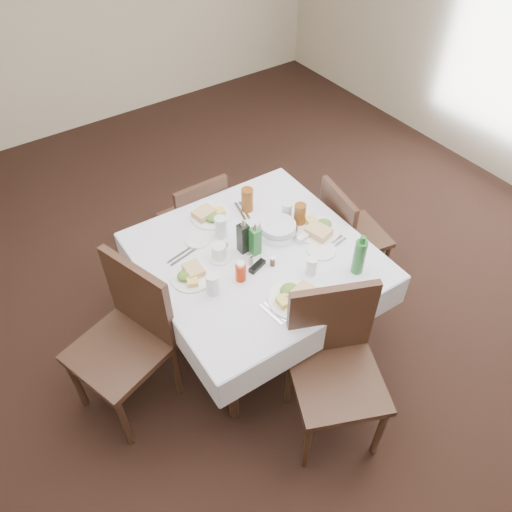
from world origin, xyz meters
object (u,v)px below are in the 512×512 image
Objects in this scene: water_e at (287,211)px; oil_cruet_dark at (243,237)px; water_w at (213,284)px; dining_table at (256,263)px; chair_west at (129,331)px; chair_south at (334,357)px; coffee_mug at (219,252)px; oil_cruet_green at (255,240)px; bread_basket at (278,229)px; chair_north at (197,218)px; chair_east at (347,231)px; ketchup_bottle at (241,272)px; green_bottle at (359,256)px; water_s at (312,266)px; water_n at (221,227)px.

water_e is 0.48× the size of oil_cruet_dark.
water_w is at bearing -150.72° from oil_cruet_dark.
oil_cruet_dark reaches higher than water_w.
chair_west reaches higher than dining_table.
chair_south is 6.75× the size of coffee_mug.
oil_cruet_green reaches higher than coffee_mug.
dining_table is 5.44× the size of bread_basket.
chair_east is (0.80, -0.75, 0.01)m from chair_north.
ketchup_bottle reaches higher than water_e.
oil_cruet_green reaches higher than water_w.
coffee_mug is at bearing 157.26° from oil_cruet_green.
chair_east reaches higher than coffee_mug.
oil_cruet_dark is 0.94× the size of green_bottle.
oil_cruet_dark is 0.17m from coffee_mug.
green_bottle reaches higher than ketchup_bottle.
water_s is (0.17, -0.32, 0.14)m from dining_table.
chair_south reaches higher than dining_table.
oil_cruet_green is (0.86, -0.02, 0.27)m from chair_west.
chair_west is at bearing 158.79° from green_bottle.
water_w is (-0.73, -0.27, 0.00)m from water_e.
chair_north reaches higher than bread_basket.
dining_table is 11.75× the size of water_s.
water_n is 0.59× the size of bread_basket.
chair_west is 1.24m from water_e.
oil_cruet_green is at bearing -22.74° from coffee_mug.
dining_table is 0.32m from water_n.
oil_cruet_dark is at bearing -94.44° from chair_north.
oil_cruet_dark is 1.69× the size of coffee_mug.
bread_basket is at bearing 14.97° from oil_cruet_green.
chair_east is at bearing 44.05° from chair_south.
oil_cruet_dark is 0.25m from ketchup_bottle.
coffee_mug is at bearing 50.90° from water_w.
water_w is 0.18m from ketchup_bottle.
chair_north is at bearing 89.24° from dining_table.
green_bottle is (0.60, -0.33, 0.06)m from ketchup_bottle.
water_w is at bearing 119.73° from chair_south.
chair_west is 4.18× the size of bread_basket.
water_e is at bearing 69.32° from water_s.
water_w reaches higher than dining_table.
chair_east is 5.84× the size of coffee_mug.
oil_cruet_dark is at bearing 130.82° from green_bottle.
oil_cruet_green is at bearing -178.47° from chair_east.
chair_west reaches higher than oil_cruet_dark.
water_s is at bearing -61.16° from dining_table.
water_n is at bearing 166.94° from water_e.
chair_south is 1.17m from chair_west.
green_bottle is at bearing 36.32° from chair_south.
water_s reaches higher than coffee_mug.
water_s is 0.48× the size of oil_cruet_green.
green_bottle is (1.27, -0.49, 0.29)m from chair_west.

